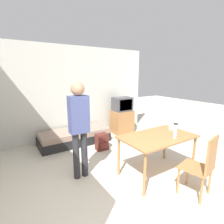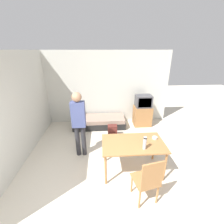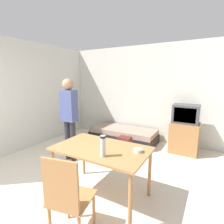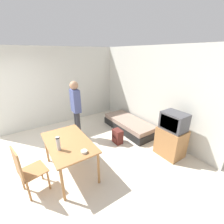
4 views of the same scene
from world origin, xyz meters
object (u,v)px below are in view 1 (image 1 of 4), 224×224
object	(u,v)px
wooden_chair	(203,164)
thermos_flask	(175,130)
tv	(122,116)
daybed	(75,137)
backpack	(102,142)
person_standing	(79,123)
mate_bowl	(171,128)
dining_table	(158,140)

from	to	relation	value
wooden_chair	thermos_flask	size ratio (longest dim) A/B	3.59
tv	wooden_chair	bearing A→B (deg)	-103.06
daybed	backpack	size ratio (longest dim) A/B	4.52
thermos_flask	backpack	distance (m)	1.98
tv	thermos_flask	distance (m)	2.68
person_standing	mate_bowl	size ratio (longest dim) A/B	14.89
person_standing	backpack	world-z (taller)	person_standing
wooden_chair	thermos_flask	bearing A→B (deg)	83.20
daybed	backpack	distance (m)	0.90
dining_table	wooden_chair	world-z (taller)	wooden_chair
thermos_flask	mate_bowl	bearing A→B (deg)	45.79
mate_bowl	daybed	bearing A→B (deg)	120.85
wooden_chair	person_standing	xyz separation A→B (m)	(-1.38, 1.52, 0.49)
dining_table	person_standing	distance (m)	1.49
tv	wooden_chair	distance (m)	3.26
person_standing	backpack	size ratio (longest dim) A/B	4.21
daybed	mate_bowl	distance (m)	2.64
person_standing	thermos_flask	world-z (taller)	person_standing
tv	thermos_flask	bearing A→B (deg)	-104.49
daybed	person_standing	bearing A→B (deg)	-106.41
thermos_flask	daybed	bearing A→B (deg)	110.72
mate_bowl	backpack	bearing A→B (deg)	122.07
tv	mate_bowl	xyz separation A→B (m)	(-0.32, -2.22, 0.25)
mate_bowl	dining_table	bearing A→B (deg)	-166.73
daybed	mate_bowl	xyz separation A→B (m)	(1.32, -2.20, 0.62)
tv	dining_table	distance (m)	2.49
tv	person_standing	bearing A→B (deg)	-142.00
wooden_chair	thermos_flask	xyz separation A→B (m)	(0.07, 0.60, 0.37)
daybed	tv	xyz separation A→B (m)	(1.63, 0.01, 0.37)
tv	mate_bowl	world-z (taller)	tv
tv	mate_bowl	distance (m)	2.25
thermos_flask	wooden_chair	bearing A→B (deg)	-96.80
tv	wooden_chair	size ratio (longest dim) A/B	1.16
dining_table	person_standing	xyz separation A→B (m)	(-1.27, 0.69, 0.35)
daybed	wooden_chair	world-z (taller)	wooden_chair
wooden_chair	backpack	size ratio (longest dim) A/B	2.41
person_standing	mate_bowl	xyz separation A→B (m)	(1.80, -0.56, -0.25)
thermos_flask	mate_bowl	xyz separation A→B (m)	(0.35, 0.36, -0.13)
mate_bowl	wooden_chair	bearing A→B (deg)	-113.59
person_standing	wooden_chair	bearing A→B (deg)	-47.84
person_standing	thermos_flask	xyz separation A→B (m)	(1.45, -0.92, -0.12)
mate_bowl	tv	bearing A→B (deg)	81.85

